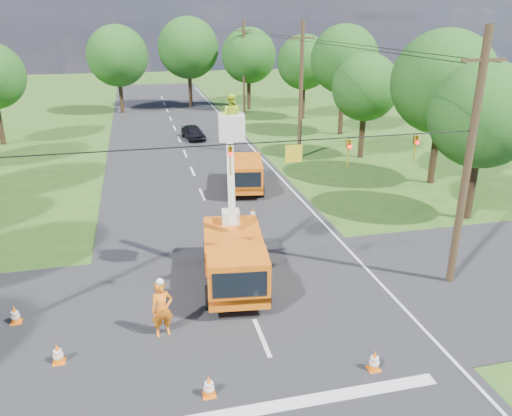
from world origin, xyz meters
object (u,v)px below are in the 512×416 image
object	(u,v)px
tree_right_c	(366,87)
tree_far_b	(188,48)
distant_car	(193,132)
traffic_cone_0	(209,386)
bucket_truck	(234,248)
traffic_cone_3	(253,214)
second_truck	(245,173)
tree_far_c	(249,56)
traffic_cone_5	(15,315)
pole_right_near	(468,162)
traffic_cone_7	(253,184)
ground_worker	(162,309)
tree_right_d	(344,59)
pole_right_far	(244,66)
tree_right_a	(483,115)
traffic_cone_4	(58,354)
tree_right_b	(443,83)
traffic_cone_2	(244,230)
tree_far_a	(117,56)
pole_right_mid	(301,90)
traffic_cone_1	(374,361)
tree_right_e	(304,62)

from	to	relation	value
tree_right_c	tree_far_b	size ratio (longest dim) A/B	0.76
distant_car	traffic_cone_0	distance (m)	32.43
bucket_truck	traffic_cone_3	world-z (taller)	bucket_truck
second_truck	tree_far_c	distance (m)	29.68
traffic_cone_5	pole_right_near	size ratio (longest dim) A/B	0.07
traffic_cone_7	tree_right_c	distance (m)	12.44
traffic_cone_7	tree_right_c	size ratio (longest dim) A/B	0.09
distant_car	ground_worker	bearing A→B (deg)	-108.10
traffic_cone_7	tree_right_d	distance (m)	18.95
pole_right_far	tree_right_a	world-z (taller)	pole_right_far
traffic_cone_4	traffic_cone_7	distance (m)	18.00
traffic_cone_0	tree_right_b	xyz separation A→B (m)	(17.14, 16.32, 6.08)
traffic_cone_2	traffic_cone_5	xyz separation A→B (m)	(-9.49, -5.40, 0.00)
tree_right_c	tree_far_a	world-z (taller)	tree_far_a
traffic_cone_0	pole_right_far	distance (m)	45.82
traffic_cone_4	tree_far_a	xyz separation A→B (m)	(1.53, 44.75, 5.83)
pole_right_far	traffic_cone_3	bearing A→B (deg)	-101.44
pole_right_far	tree_right_d	bearing A→B (deg)	-64.14
tree_right_a	tree_far_c	world-z (taller)	tree_far_c
distant_car	traffic_cone_2	xyz separation A→B (m)	(-0.05, -21.62, -0.28)
tree_far_a	tree_far_c	bearing A→B (deg)	-3.95
tree_right_c	traffic_cone_0	bearing A→B (deg)	-123.35
pole_right_mid	tree_far_a	size ratio (longest dim) A/B	1.05
pole_right_near	pole_right_far	bearing A→B (deg)	90.00
tree_right_a	tree_far_b	size ratio (longest dim) A/B	0.80
tree_far_c	pole_right_mid	bearing A→B (deg)	-92.60
bucket_truck	pole_right_near	distance (m)	9.54
ground_worker	traffic_cone_0	world-z (taller)	ground_worker
tree_far_b	traffic_cone_1	bearing A→B (deg)	-90.04
pole_right_mid	tree_right_c	world-z (taller)	pole_right_mid
tree_right_e	tree_far_a	size ratio (longest dim) A/B	0.91
traffic_cone_5	tree_far_b	world-z (taller)	tree_far_b
traffic_cone_0	tree_right_c	bearing A→B (deg)	56.65
bucket_truck	traffic_cone_0	size ratio (longest dim) A/B	10.70
traffic_cone_7	tree_far_a	xyz separation A→B (m)	(-8.29, 29.66, 5.83)
pole_right_mid	tree_right_e	xyz separation A→B (m)	(5.30, 15.00, 0.70)
bucket_truck	traffic_cone_7	world-z (taller)	bucket_truck
traffic_cone_0	traffic_cone_5	bearing A→B (deg)	139.59
tree_right_c	tree_far_c	bearing A→B (deg)	99.14
pole_right_far	tree_far_b	xyz separation A→B (m)	(-5.50, 5.00, 1.70)
ground_worker	tree_far_c	world-z (taller)	tree_far_c
second_truck	traffic_cone_0	size ratio (longest dim) A/B	8.17
traffic_cone_5	tree_far_a	distance (m)	42.61
traffic_cone_2	pole_right_mid	bearing A→B (deg)	61.94
traffic_cone_2	tree_right_a	bearing A→B (deg)	-1.47
ground_worker	tree_right_a	bearing A→B (deg)	12.00
tree_right_a	tree_far_a	world-z (taller)	tree_far_a
traffic_cone_0	bucket_truck	bearing A→B (deg)	72.31
ground_worker	traffic_cone_3	distance (m)	10.70
pole_right_mid	pole_right_far	size ratio (longest dim) A/B	1.00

